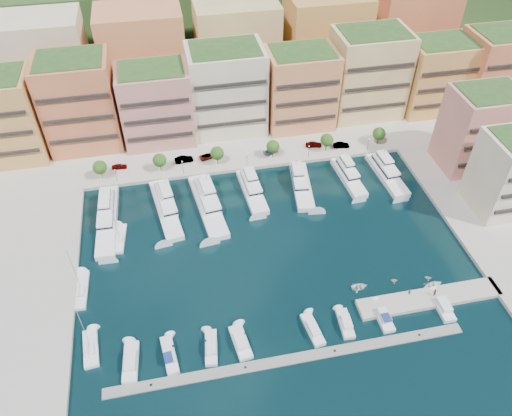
% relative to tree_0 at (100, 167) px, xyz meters
% --- Properties ---
extents(ground, '(400.00, 400.00, 0.00)m').
position_rel_tree_0_xyz_m(ground, '(40.00, -33.50, -4.74)').
color(ground, black).
rests_on(ground, ground).
extents(north_quay, '(220.00, 64.00, 2.00)m').
position_rel_tree_0_xyz_m(north_quay, '(40.00, 28.50, -4.74)').
color(north_quay, '#9E998E').
rests_on(north_quay, ground).
extents(hillside, '(240.00, 40.00, 58.00)m').
position_rel_tree_0_xyz_m(hillside, '(40.00, 76.50, -4.74)').
color(hillside, '#253E19').
rests_on(hillside, ground).
extents(south_pontoon, '(72.00, 2.20, 0.35)m').
position_rel_tree_0_xyz_m(south_pontoon, '(37.00, -63.50, -4.74)').
color(south_pontoon, gray).
rests_on(south_pontoon, ground).
extents(finger_pier, '(32.00, 5.00, 2.00)m').
position_rel_tree_0_xyz_m(finger_pier, '(70.00, -55.50, -4.74)').
color(finger_pier, '#9E998E').
rests_on(finger_pier, ground).
extents(apartment_1, '(20.00, 16.50, 26.80)m').
position_rel_tree_0_xyz_m(apartment_1, '(-4.00, 18.49, 9.57)').
color(apartment_1, '#DB7C49').
rests_on(apartment_1, north_quay).
extents(apartment_2, '(20.00, 15.50, 22.80)m').
position_rel_tree_0_xyz_m(apartment_2, '(17.00, 16.49, 7.57)').
color(apartment_2, tan).
rests_on(apartment_2, north_quay).
extents(apartment_3, '(22.00, 16.50, 25.80)m').
position_rel_tree_0_xyz_m(apartment_3, '(38.00, 18.49, 9.07)').
color(apartment_3, '#F8E2C0').
rests_on(apartment_3, north_quay).
extents(apartment_4, '(20.00, 15.50, 23.80)m').
position_rel_tree_0_xyz_m(apartment_4, '(60.00, 16.49, 8.07)').
color(apartment_4, '#DB8952').
rests_on(apartment_4, north_quay).
extents(apartment_5, '(22.00, 16.50, 26.80)m').
position_rel_tree_0_xyz_m(apartment_5, '(82.00, 18.49, 9.57)').
color(apartment_5, '#F0D97F').
rests_on(apartment_5, north_quay).
extents(apartment_6, '(20.00, 15.50, 22.80)m').
position_rel_tree_0_xyz_m(apartment_6, '(104.00, 16.49, 7.57)').
color(apartment_6, '#C38F47').
rests_on(apartment_6, north_quay).
extents(apartment_7, '(22.00, 16.50, 24.80)m').
position_rel_tree_0_xyz_m(apartment_7, '(124.00, 14.49, 8.57)').
color(apartment_7, '#DB7C49').
rests_on(apartment_7, north_quay).
extents(apartment_east_a, '(18.00, 14.50, 22.80)m').
position_rel_tree_0_xyz_m(apartment_east_a, '(102.00, -13.51, 7.57)').
color(apartment_east_a, tan).
rests_on(apartment_east_a, east_quay).
extents(backblock_0, '(26.00, 18.00, 30.00)m').
position_rel_tree_0_xyz_m(backblock_0, '(-15.00, 40.50, 11.26)').
color(backblock_0, '#F8E2C0').
rests_on(backblock_0, north_quay).
extents(backblock_1, '(26.00, 18.00, 30.00)m').
position_rel_tree_0_xyz_m(backblock_1, '(15.00, 40.50, 11.26)').
color(backblock_1, '#DB8952').
rests_on(backblock_1, north_quay).
extents(backblock_2, '(26.00, 18.00, 30.00)m').
position_rel_tree_0_xyz_m(backblock_2, '(45.00, 40.50, 11.26)').
color(backblock_2, '#F0D97F').
rests_on(backblock_2, north_quay).
extents(backblock_3, '(26.00, 18.00, 30.00)m').
position_rel_tree_0_xyz_m(backblock_3, '(75.00, 40.50, 11.26)').
color(backblock_3, '#C38F47').
rests_on(backblock_3, north_quay).
extents(backblock_4, '(26.00, 18.00, 30.00)m').
position_rel_tree_0_xyz_m(backblock_4, '(105.00, 40.50, 11.26)').
color(backblock_4, '#DB7C49').
rests_on(backblock_4, north_quay).
extents(tree_0, '(3.80, 3.80, 5.65)m').
position_rel_tree_0_xyz_m(tree_0, '(0.00, 0.00, 0.00)').
color(tree_0, '#473323').
rests_on(tree_0, north_quay).
extents(tree_1, '(3.80, 3.80, 5.65)m').
position_rel_tree_0_xyz_m(tree_1, '(16.00, 0.00, 0.00)').
color(tree_1, '#473323').
rests_on(tree_1, north_quay).
extents(tree_2, '(3.80, 3.80, 5.65)m').
position_rel_tree_0_xyz_m(tree_2, '(32.00, 0.00, 0.00)').
color(tree_2, '#473323').
rests_on(tree_2, north_quay).
extents(tree_3, '(3.80, 3.80, 5.65)m').
position_rel_tree_0_xyz_m(tree_3, '(48.00, 0.00, 0.00)').
color(tree_3, '#473323').
rests_on(tree_3, north_quay).
extents(tree_4, '(3.80, 3.80, 5.65)m').
position_rel_tree_0_xyz_m(tree_4, '(64.00, 0.00, 0.00)').
color(tree_4, '#473323').
rests_on(tree_4, north_quay).
extents(tree_5, '(3.80, 3.80, 5.65)m').
position_rel_tree_0_xyz_m(tree_5, '(80.00, 0.00, 0.00)').
color(tree_5, '#473323').
rests_on(tree_5, north_quay).
extents(lamppost_0, '(0.30, 0.30, 4.20)m').
position_rel_tree_0_xyz_m(lamppost_0, '(4.00, -2.30, -0.92)').
color(lamppost_0, black).
rests_on(lamppost_0, north_quay).
extents(lamppost_1, '(0.30, 0.30, 4.20)m').
position_rel_tree_0_xyz_m(lamppost_1, '(22.00, -2.30, -0.92)').
color(lamppost_1, black).
rests_on(lamppost_1, north_quay).
extents(lamppost_2, '(0.30, 0.30, 4.20)m').
position_rel_tree_0_xyz_m(lamppost_2, '(40.00, -2.30, -0.92)').
color(lamppost_2, black).
rests_on(lamppost_2, north_quay).
extents(lamppost_3, '(0.30, 0.30, 4.20)m').
position_rel_tree_0_xyz_m(lamppost_3, '(58.00, -2.30, -0.92)').
color(lamppost_3, black).
rests_on(lamppost_3, north_quay).
extents(lamppost_4, '(0.30, 0.30, 4.20)m').
position_rel_tree_0_xyz_m(lamppost_4, '(76.00, -2.30, -0.92)').
color(lamppost_4, black).
rests_on(lamppost_4, north_quay).
extents(yacht_0, '(5.41, 25.54, 7.30)m').
position_rel_tree_0_xyz_m(yacht_0, '(1.48, -16.13, -3.53)').
color(yacht_0, white).
rests_on(yacht_0, ground).
extents(yacht_1, '(7.59, 23.44, 7.30)m').
position_rel_tree_0_xyz_m(yacht_1, '(16.17, -15.12, -3.65)').
color(yacht_1, white).
rests_on(yacht_1, ground).
extents(yacht_2, '(7.88, 25.00, 7.30)m').
position_rel_tree_0_xyz_m(yacht_2, '(26.93, -15.76, -3.53)').
color(yacht_2, white).
rests_on(yacht_2, ground).
extents(yacht_3, '(5.65, 18.31, 7.30)m').
position_rel_tree_0_xyz_m(yacht_3, '(39.27, -12.77, -3.53)').
color(yacht_3, white).
rests_on(yacht_3, ground).
extents(yacht_4, '(7.13, 19.68, 7.30)m').
position_rel_tree_0_xyz_m(yacht_4, '(52.85, -13.36, -3.65)').
color(yacht_4, white).
rests_on(yacht_4, ground).
extents(yacht_5, '(5.22, 17.26, 7.30)m').
position_rel_tree_0_xyz_m(yacht_5, '(66.56, -12.30, -3.53)').
color(yacht_5, white).
rests_on(yacht_5, ground).
extents(yacht_6, '(5.74, 19.34, 7.30)m').
position_rel_tree_0_xyz_m(yacht_6, '(77.41, -13.25, -3.53)').
color(yacht_6, white).
rests_on(yacht_6, ground).
extents(cruiser_0, '(3.51, 8.98, 2.55)m').
position_rel_tree_0_xyz_m(cruiser_0, '(6.40, -58.10, -4.20)').
color(cruiser_0, white).
rests_on(cruiser_0, ground).
extents(cruiser_1, '(3.33, 8.69, 2.66)m').
position_rel_tree_0_xyz_m(cruiser_1, '(13.90, -58.11, -4.17)').
color(cruiser_1, white).
rests_on(cruiser_1, ground).
extents(cruiser_2, '(3.27, 8.12, 2.55)m').
position_rel_tree_0_xyz_m(cruiser_2, '(22.12, -58.09, -4.20)').
color(cruiser_2, white).
rests_on(cruiser_2, ground).
extents(cruiser_3, '(3.83, 8.27, 2.55)m').
position_rel_tree_0_xyz_m(cruiser_3, '(28.07, -58.09, -4.20)').
color(cruiser_3, white).
rests_on(cruiser_3, ground).
extents(cruiser_5, '(3.37, 8.16, 2.55)m').
position_rel_tree_0_xyz_m(cruiser_5, '(43.07, -58.09, -4.20)').
color(cruiser_5, white).
rests_on(cruiser_5, ground).
extents(cruiser_6, '(2.84, 7.22, 2.55)m').
position_rel_tree_0_xyz_m(cruiser_6, '(50.08, -58.08, -4.20)').
color(cruiser_6, white).
rests_on(cruiser_6, ground).
extents(cruiser_7, '(2.61, 7.52, 2.66)m').
position_rel_tree_0_xyz_m(cruiser_7, '(58.32, -58.10, -4.17)').
color(cruiser_7, white).
rests_on(cruiser_7, ground).
extents(cruiser_9, '(2.84, 7.92, 2.55)m').
position_rel_tree_0_xyz_m(cruiser_9, '(71.79, -58.09, -4.20)').
color(cruiser_9, white).
rests_on(cruiser_9, ground).
extents(sailboat_1, '(3.20, 10.62, 13.20)m').
position_rel_tree_0_xyz_m(sailboat_1, '(-3.99, -38.15, -4.44)').
color(sailboat_1, white).
rests_on(sailboat_1, ground).
extents(sailboat_0, '(3.52, 8.89, 13.20)m').
position_rel_tree_0_xyz_m(sailboat_0, '(-1.33, -53.42, -4.43)').
color(sailboat_0, white).
rests_on(sailboat_0, ground).
extents(sailboat_2, '(3.70, 9.74, 13.20)m').
position_rel_tree_0_xyz_m(sailboat_2, '(4.32, -23.87, -4.43)').
color(sailboat_2, white).
rests_on(sailboat_2, ground).
extents(tender_3, '(1.97, 1.85, 0.83)m').
position_rel_tree_0_xyz_m(tender_3, '(72.41, -50.04, -4.33)').
color(tender_3, beige).
rests_on(tender_3, ground).
extents(tender_1, '(1.95, 1.81, 0.84)m').
position_rel_tree_0_xyz_m(tender_1, '(64.57, -49.25, -4.32)').
color(tender_1, beige).
rests_on(tender_1, ground).
extents(tender_0, '(3.68, 2.66, 0.75)m').
position_rel_tree_0_xyz_m(tender_0, '(56.37, -49.42, -4.37)').
color(tender_0, silver).
rests_on(tender_0, ground).
extents(tender_2, '(5.09, 4.20, 0.92)m').
position_rel_tree_0_xyz_m(tender_2, '(72.50, -52.50, -4.29)').
color(tender_2, white).
rests_on(tender_2, ground).
extents(car_0, '(4.20, 1.84, 1.41)m').
position_rel_tree_0_xyz_m(car_0, '(4.63, 3.49, -3.04)').
color(car_0, gray).
rests_on(car_0, north_quay).
extents(car_1, '(5.33, 2.21, 1.71)m').
position_rel_tree_0_xyz_m(car_1, '(22.67, 2.88, -2.89)').
color(car_1, gray).
rests_on(car_1, north_quay).
extents(car_2, '(5.19, 3.37, 1.33)m').
position_rel_tree_0_xyz_m(car_2, '(29.50, 3.31, -3.08)').
color(car_2, gray).
rests_on(car_2, north_quay).
extents(car_3, '(5.19, 3.73, 1.39)m').
position_rel_tree_0_xyz_m(car_3, '(47.94, 1.97, -3.05)').
color(car_3, gray).
rests_on(car_3, north_quay).
extents(car_4, '(5.00, 2.60, 1.63)m').
position_rel_tree_0_xyz_m(car_4, '(61.09, 2.67, -2.93)').
color(car_4, gray).
rests_on(car_4, north_quay).
extents(car_5, '(4.87, 2.24, 1.55)m').
position_rel_tree_0_xyz_m(car_5, '(68.94, 0.64, -2.97)').
color(car_5, gray).
rests_on(car_5, north_quay).
extents(person_0, '(0.59, 0.71, 1.68)m').
position_rel_tree_0_xyz_m(person_0, '(65.87, -53.88, -2.90)').
color(person_0, '#2A3B54').
rests_on(person_0, finger_pier).
extents(person_1, '(1.09, 0.95, 1.92)m').
position_rel_tree_0_xyz_m(person_1, '(70.97, -55.22, -2.78)').
color(person_1, '#4B372D').
rests_on(person_1, finger_pier).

